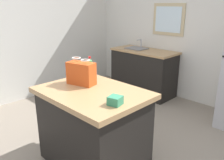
# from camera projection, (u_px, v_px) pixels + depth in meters

# --- Properties ---
(back_wall) EXTENTS (5.35, 0.13, 2.52)m
(back_wall) POSITION_uv_depth(u_px,v_px,m) (212.00, 36.00, 4.08)
(back_wall) COLOR silver
(back_wall) RESTS_ON ground
(left_wall) EXTENTS (0.10, 5.08, 2.52)m
(left_wall) POSITION_uv_depth(u_px,v_px,m) (2.00, 35.00, 4.15)
(left_wall) COLOR silver
(left_wall) RESTS_ON ground
(kitchen_island) EXTENTS (1.17, 0.87, 0.90)m
(kitchen_island) POSITION_uv_depth(u_px,v_px,m) (93.00, 127.00, 2.67)
(kitchen_island) COLOR black
(kitchen_island) RESTS_ON ground
(sink_counter) EXTENTS (1.33, 0.62, 1.10)m
(sink_counter) POSITION_uv_depth(u_px,v_px,m) (143.00, 71.00, 4.87)
(sink_counter) COLOR black
(sink_counter) RESTS_ON ground
(shopping_bag) EXTENTS (0.35, 0.23, 0.30)m
(shopping_bag) POSITION_uv_depth(u_px,v_px,m) (81.00, 73.00, 2.70)
(shopping_bag) COLOR #DB511E
(shopping_bag) RESTS_ON kitchen_island
(small_box) EXTENTS (0.14, 0.14, 0.08)m
(small_box) POSITION_uv_depth(u_px,v_px,m) (115.00, 101.00, 2.16)
(small_box) COLOR #388E66
(small_box) RESTS_ON kitchen_island
(bottle) EXTENTS (0.07, 0.07, 0.26)m
(bottle) POSITION_uv_depth(u_px,v_px,m) (90.00, 67.00, 3.01)
(bottle) COLOR #4C9956
(bottle) RESTS_ON kitchen_island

